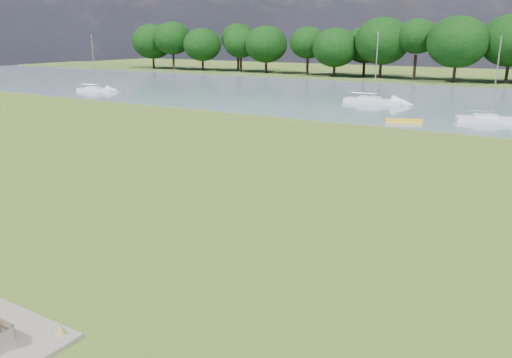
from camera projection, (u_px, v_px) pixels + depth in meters
The scene contains 8 objects.
ground at pixel (258, 197), 24.24m from camera, with size 220.00×220.00×0.00m, color #5E6D26.
river at pixel (440, 102), 58.79m from camera, with size 220.00×40.00×0.10m, color slate.
far_bank at pixel (478, 82), 83.47m from camera, with size 220.00×20.00×0.40m, color #4C6626.
kayak at pixel (404, 121), 44.50m from camera, with size 3.21×0.75×0.32m, color yellow.
tree_line at pixel (464, 43), 79.52m from camera, with size 137.93×8.91×10.79m.
sailboat_1 at pixel (373, 100), 56.84m from camera, with size 6.83×2.09×7.89m.
sailboat_3 at pixel (490, 118), 44.66m from camera, with size 6.01×3.32×7.47m.
sailboat_5 at pixel (95, 88), 69.05m from camera, with size 5.36×3.06×7.62m.
Camera 1 is at (11.81, -19.78, 7.58)m, focal length 35.00 mm.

